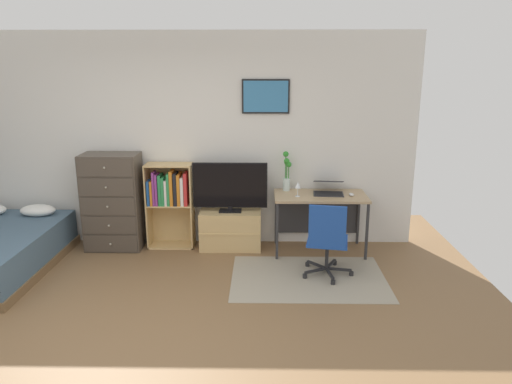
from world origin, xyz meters
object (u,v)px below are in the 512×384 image
(dresser, at_px, (113,202))
(bamboo_vase, at_px, (287,172))
(bookshelf, at_px, (170,196))
(television, at_px, (230,187))
(desk, at_px, (319,203))
(office_chair, at_px, (327,238))
(wine_glass, at_px, (298,186))
(laptop, at_px, (328,188))
(tv_stand, at_px, (231,229))
(computer_mouse, at_px, (351,194))

(dresser, distance_m, bamboo_vase, 2.23)
(bookshelf, height_order, television, television)
(television, xyz_separation_m, desk, (1.12, -0.00, -0.21))
(television, relative_size, office_chair, 1.09)
(desk, bearing_deg, wine_glass, -151.12)
(desk, xyz_separation_m, bamboo_vase, (-0.41, 0.13, 0.37))
(bookshelf, relative_size, laptop, 2.57)
(bamboo_vase, bearing_deg, laptop, -12.81)
(television, distance_m, desk, 1.14)
(tv_stand, distance_m, laptop, 1.35)
(computer_mouse, xyz_separation_m, wine_glass, (-0.66, -0.04, 0.12))
(bookshelf, relative_size, television, 1.17)
(computer_mouse, bearing_deg, tv_stand, 174.58)
(tv_stand, bearing_deg, dresser, -179.42)
(tv_stand, xyz_separation_m, computer_mouse, (1.50, -0.14, 0.51))
(bookshelf, bearing_deg, desk, -2.05)
(office_chair, relative_size, wine_glass, 4.78)
(bookshelf, distance_m, bamboo_vase, 1.52)
(wine_glass, bearing_deg, tv_stand, 167.62)
(computer_mouse, bearing_deg, dresser, 177.57)
(television, bearing_deg, office_chair, -37.61)
(television, bearing_deg, bookshelf, 175.17)
(desk, relative_size, wine_glass, 6.30)
(office_chair, height_order, wine_glass, wine_glass)
(wine_glass, bearing_deg, television, 169.10)
(tv_stand, bearing_deg, laptop, -0.60)
(computer_mouse, distance_m, wine_glass, 0.67)
(desk, distance_m, computer_mouse, 0.42)
(dresser, xyz_separation_m, bamboo_vase, (2.20, 0.12, 0.36))
(dresser, height_order, office_chair, dresser)
(office_chair, xyz_separation_m, wine_glass, (-0.28, 0.70, 0.42))
(laptop, xyz_separation_m, wine_glass, (-0.39, -0.17, 0.07))
(bamboo_vase, bearing_deg, tv_stand, -171.66)
(desk, relative_size, computer_mouse, 10.91)
(tv_stand, xyz_separation_m, television, (0.00, -0.02, 0.56))
(dresser, bearing_deg, television, -0.28)
(office_chair, bearing_deg, bamboo_vase, 122.27)
(dresser, relative_size, computer_mouse, 11.79)
(dresser, relative_size, laptop, 2.89)
(television, height_order, computer_mouse, television)
(computer_mouse, height_order, wine_glass, wine_glass)
(laptop, distance_m, bamboo_vase, 0.56)
(tv_stand, height_order, office_chair, office_chair)
(desk, height_order, laptop, laptop)
(dresser, height_order, bookshelf, dresser)
(bookshelf, bearing_deg, laptop, -1.59)
(office_chair, bearing_deg, bookshelf, 163.84)
(tv_stand, xyz_separation_m, laptop, (1.23, -0.01, 0.56))
(bookshelf, xyz_separation_m, tv_stand, (0.77, -0.04, -0.43))
(laptop, height_order, wine_glass, wine_glass)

